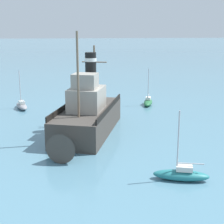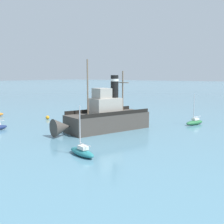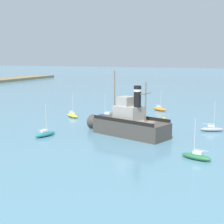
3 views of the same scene
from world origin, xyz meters
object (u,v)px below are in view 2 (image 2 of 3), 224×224
at_px(sailboat_green, 195,122).
at_px(sailboat_grey, 109,114).
at_px(sailboat_teal, 82,152).
at_px(mooring_buoy, 48,117).
at_px(old_tugboat, 104,118).

relative_size(sailboat_green, sailboat_grey, 1.00).
bearing_deg(sailboat_grey, sailboat_teal, 120.51).
relative_size(sailboat_green, mooring_buoy, 7.48).
xyz_separation_m(old_tugboat, sailboat_teal, (-5.83, 11.29, -1.40)).
relative_size(old_tugboat, sailboat_grey, 3.01).
relative_size(sailboat_green, sailboat_teal, 1.00).
xyz_separation_m(old_tugboat, sailboat_grey, (7.76, -11.78, -1.40)).
height_order(old_tugboat, mooring_buoy, old_tugboat).
relative_size(old_tugboat, sailboat_teal, 3.01).
height_order(old_tugboat, sailboat_teal, old_tugboat).
relative_size(old_tugboat, sailboat_green, 3.01).
relative_size(sailboat_grey, mooring_buoy, 7.48).
bearing_deg(sailboat_green, mooring_buoy, 22.93).
xyz_separation_m(sailboat_green, mooring_buoy, (23.17, 9.80, -0.10)).
bearing_deg(old_tugboat, sailboat_teal, 117.33).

